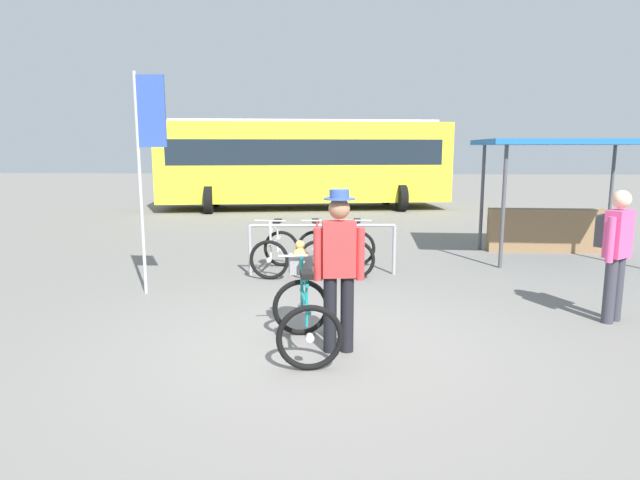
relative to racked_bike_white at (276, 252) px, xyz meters
The scene contains 11 objects.
ground_plane 3.64m from the racked_bike_white, 73.94° to the right, with size 80.00×80.00×0.00m, color slate.
bike_rack_rail 0.87m from the racked_bike_white, ahead, with size 2.50×0.26×0.88m.
racked_bike_white is the anchor object (origin of this frame).
racked_bike_red 0.70m from the racked_bike_white, ahead, with size 0.78×1.16×0.97m.
racked_bike_blue 1.40m from the racked_bike_white, ahead, with size 0.71×1.13×0.97m.
featured_bicycle 3.62m from the racked_bike_white, 77.17° to the right, with size 0.84×1.25×1.09m.
person_with_featured_bike 3.87m from the racked_bike_white, 72.06° to the right, with size 0.53×0.32×1.72m.
pedestrian_with_backpack 5.18m from the racked_bike_white, 28.10° to the right, with size 0.47×0.46×1.64m.
bus_distant 10.27m from the racked_bike_white, 92.18° to the left, with size 10.27×4.42×3.08m.
market_stall 5.73m from the racked_bike_white, 18.92° to the left, with size 3.16×2.38×2.30m.
banner_flag 2.87m from the racked_bike_white, 137.80° to the right, with size 0.45×0.05×3.20m.
Camera 1 is at (0.30, -5.67, 2.14)m, focal length 30.46 mm.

